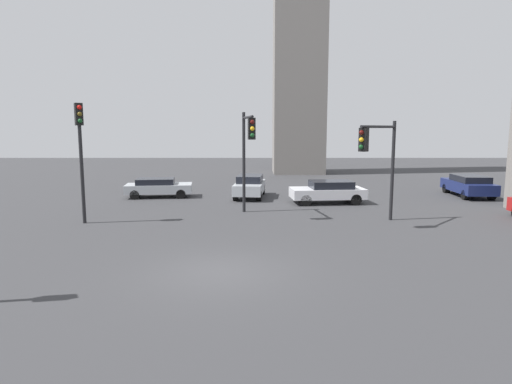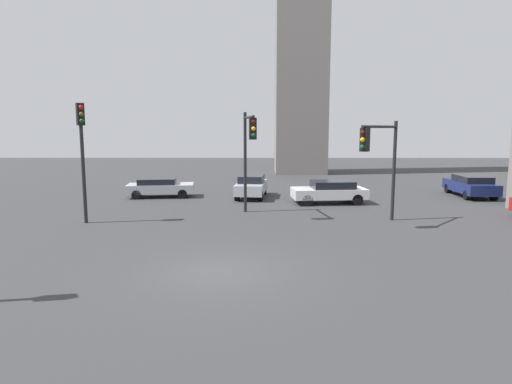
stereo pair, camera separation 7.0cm
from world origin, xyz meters
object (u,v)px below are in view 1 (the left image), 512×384
Objects in this scene: traffic_light_2 at (248,143)px; car_1 at (329,191)px; traffic_light_1 at (379,152)px; traffic_light_0 at (81,141)px; car_2 at (159,187)px; car_4 at (470,185)px; car_3 at (251,186)px.

traffic_light_2 is 6.77m from car_1.
traffic_light_1 is 6.24m from traffic_light_2.
traffic_light_0 reaches higher than car_2.
car_4 is at bearing -5.72° from car_2.
car_2 is 20.10m from car_4.
traffic_light_0 is 1.24× the size of car_1.
traffic_light_0 reaches higher than car_4.
traffic_light_2 is at bearing -66.11° from traffic_light_1.
traffic_light_2 is 1.14× the size of car_4.
car_1 is (12.24, 5.56, -3.10)m from traffic_light_0.
car_4 is (21.80, 8.29, -3.08)m from traffic_light_0.
traffic_light_0 is at bearing -38.57° from car_3.
car_4 is (9.56, 2.73, 0.02)m from car_1.
car_4 is (14.22, 0.44, -0.01)m from car_3.
car_4 is at bearing 97.18° from car_3.
traffic_light_1 is 10.42m from car_3.
car_4 reaches higher than car_1.
car_1 is 5.19m from car_3.
car_3 is (-5.89, 8.20, -2.60)m from traffic_light_1.
car_2 is (-11.77, 8.28, -2.69)m from traffic_light_1.
traffic_light_2 is (-5.90, 1.99, 0.30)m from traffic_light_1.
car_3 is (7.58, 7.85, -3.07)m from traffic_light_0.
car_3 reaches higher than car_2.
car_1 reaches higher than car_2.
traffic_light_1 is at bearing 54.98° from traffic_light_0.
car_4 is at bearing 104.90° from traffic_light_2.
traffic_light_0 reaches higher than car_3.
traffic_light_2 is 1.19× the size of car_2.
car_2 is (1.70, 7.93, -3.16)m from traffic_light_0.
traffic_light_0 is at bearing -108.84° from car_2.
traffic_light_0 is 1.06× the size of traffic_light_2.
car_1 is 0.97× the size of car_4.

